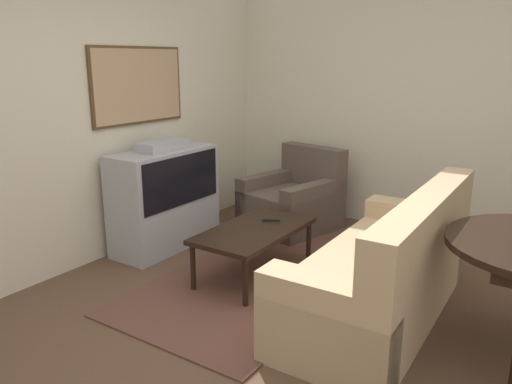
{
  "coord_description": "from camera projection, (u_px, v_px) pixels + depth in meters",
  "views": [
    {
      "loc": [
        -2.75,
        -1.59,
        1.85
      ],
      "look_at": [
        0.66,
        0.67,
        0.75
      ],
      "focal_mm": 35.0,
      "sensor_mm": 36.0,
      "label": 1
    }
  ],
  "objects": [
    {
      "name": "ground_plane",
      "position": [
        283.0,
        327.0,
        3.55
      ],
      "size": [
        12.0,
        12.0,
        0.0
      ],
      "primitive_type": "plane",
      "color": "brown"
    },
    {
      "name": "coffee_table",
      "position": [
        254.0,
        233.0,
        4.28
      ],
      "size": [
        1.13,
        0.62,
        0.44
      ],
      "color": "black",
      "rests_on": "ground_plane"
    },
    {
      "name": "wall_back",
      "position": [
        75.0,
        117.0,
        4.34
      ],
      "size": [
        12.0,
        0.1,
        2.7
      ],
      "color": "beige",
      "rests_on": "ground_plane"
    },
    {
      "name": "area_rug",
      "position": [
        259.0,
        277.0,
        4.33
      ],
      "size": [
        2.55,
        1.43,
        0.01
      ],
      "color": "brown",
      "rests_on": "ground_plane"
    },
    {
      "name": "remote",
      "position": [
        271.0,
        220.0,
        4.45
      ],
      "size": [
        0.12,
        0.16,
        0.02
      ],
      "color": "black",
      "rests_on": "coffee_table"
    },
    {
      "name": "wall_right",
      "position": [
        410.0,
        107.0,
        5.31
      ],
      "size": [
        0.06,
        12.0,
        2.7
      ],
      "color": "beige",
      "rests_on": "ground_plane"
    },
    {
      "name": "couch",
      "position": [
        386.0,
        272.0,
        3.65
      ],
      "size": [
        2.1,
        0.88,
        0.95
      ],
      "rotation": [
        0.0,
        0.0,
        3.16
      ],
      "color": "tan",
      "rests_on": "ground_plane"
    },
    {
      "name": "armchair",
      "position": [
        293.0,
        202.0,
        5.57
      ],
      "size": [
        1.08,
        1.01,
        0.89
      ],
      "rotation": [
        0.0,
        0.0,
        -1.79
      ],
      "color": "brown",
      "rests_on": "ground_plane"
    },
    {
      "name": "tv",
      "position": [
        165.0,
        198.0,
        4.96
      ],
      "size": [
        1.14,
        0.48,
        1.08
      ],
      "color": "#9E9EA3",
      "rests_on": "ground_plane"
    }
  ]
}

